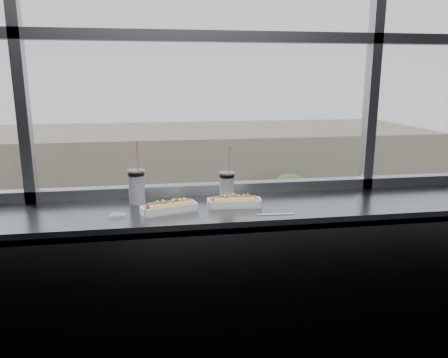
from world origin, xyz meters
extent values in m
plane|color=black|center=(0.00, 1.50, 0.55)|extent=(6.00, 0.00, 6.00)
cube|color=gray|center=(0.00, 1.23, 1.07)|extent=(6.00, 0.55, 0.06)
cube|color=gray|center=(0.00, 0.97, 0.55)|extent=(6.00, 0.04, 1.04)
cube|color=white|center=(-0.25, 1.16, 1.10)|extent=(0.30, 0.17, 0.01)
cube|color=white|center=(-0.25, 1.16, 1.12)|extent=(0.30, 0.17, 0.04)
cylinder|color=#E8AC71|center=(-0.25, 1.16, 1.13)|extent=(0.23, 0.11, 0.05)
cylinder|color=#9B4231|center=(-0.25, 1.16, 1.14)|extent=(0.23, 0.10, 0.03)
cube|color=white|center=(0.10, 1.20, 1.10)|extent=(0.29, 0.11, 0.01)
cube|color=white|center=(0.10, 1.20, 1.12)|extent=(0.29, 0.11, 0.04)
cylinder|color=#E8AC71|center=(0.10, 1.20, 1.13)|extent=(0.22, 0.06, 0.05)
cylinder|color=#9B4231|center=(0.10, 1.20, 1.14)|extent=(0.23, 0.05, 0.03)
cylinder|color=white|center=(-0.42, 1.36, 1.19)|extent=(0.09, 0.09, 0.18)
cylinder|color=black|center=(-0.42, 1.36, 1.27)|extent=(0.09, 0.09, 0.02)
cylinder|color=silver|center=(-0.42, 1.36, 1.28)|extent=(0.10, 0.10, 0.01)
cylinder|color=#F95374|center=(-0.40, 1.36, 1.36)|extent=(0.01, 0.05, 0.19)
cylinder|color=white|center=(0.08, 1.30, 1.18)|extent=(0.08, 0.08, 0.16)
cylinder|color=black|center=(0.08, 1.30, 1.25)|extent=(0.08, 0.08, 0.02)
cylinder|color=silver|center=(0.08, 1.30, 1.27)|extent=(0.09, 0.09, 0.01)
cylinder|color=#F95374|center=(0.09, 1.29, 1.34)|extent=(0.01, 0.04, 0.17)
cylinder|color=white|center=(0.28, 1.03, 1.10)|extent=(0.19, 0.02, 0.01)
ellipsoid|color=silver|center=(-0.51, 1.13, 1.11)|extent=(0.09, 0.07, 0.02)
plane|color=gray|center=(0.00, 45.00, -11.00)|extent=(120.00, 120.00, 0.00)
cube|color=black|center=(0.00, 21.50, -10.97)|extent=(80.00, 10.00, 0.06)
cube|color=gray|center=(0.00, 29.50, -10.98)|extent=(80.00, 6.00, 0.04)
cube|color=gray|center=(0.00, 39.50, -7.00)|extent=(50.00, 14.00, 8.00)
imported|color=maroon|center=(1.14, 17.50, -9.83)|extent=(3.09, 6.78, 2.22)
imported|color=beige|center=(11.73, 25.50, -9.88)|extent=(2.68, 6.37, 2.12)
imported|color=maroon|center=(3.80, 25.50, -9.82)|extent=(3.58, 7.01, 2.24)
imported|color=#FFFEC6|center=(6.40, 17.50, -9.84)|extent=(3.03, 6.72, 2.20)
imported|color=#66605B|center=(5.14, 30.36, -9.99)|extent=(0.65, 0.86, 1.94)
imported|color=#66605B|center=(-4.16, 28.44, -9.96)|extent=(0.66, 0.88, 1.99)
imported|color=#66605B|center=(8.87, 29.74, -9.99)|extent=(0.86, 0.65, 1.94)
imported|color=#66605B|center=(-2.32, 28.43, -9.97)|extent=(0.66, 0.88, 1.98)
cylinder|color=#47382B|center=(-10.25, 29.50, -9.86)|extent=(0.23, 0.23, 2.29)
sphere|color=#417B31|center=(-10.25, 29.50, -7.76)|extent=(3.05, 3.05, 3.05)
cylinder|color=#47382B|center=(-0.19, 29.50, -9.92)|extent=(0.22, 0.22, 2.17)
sphere|color=#417B31|center=(-0.19, 29.50, -7.93)|extent=(2.89, 2.89, 2.89)
cylinder|color=#47382B|center=(9.69, 29.50, -9.63)|extent=(0.27, 0.27, 2.75)
sphere|color=#417B31|center=(9.69, 29.50, -7.11)|extent=(3.66, 3.66, 3.66)
camera|label=1|loc=(-0.32, -1.01, 1.78)|focal=35.00mm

